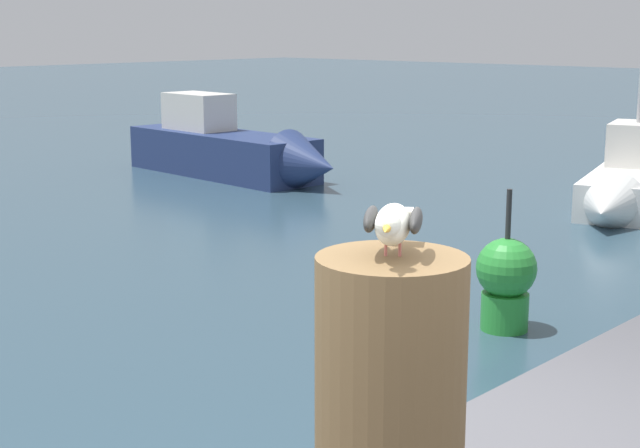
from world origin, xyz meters
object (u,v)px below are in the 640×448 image
boat_navy (237,151)px  channel_buoy (506,280)px  seagull (393,223)px  boat_white (630,181)px  mooring_post (390,406)px

boat_navy → channel_buoy: bearing=-117.5°
boat_navy → channel_buoy: (-4.43, -8.52, -0.03)m
seagull → boat_navy: 15.33m
boat_navy → boat_white: (2.33, -6.59, -0.12)m
mooring_post → boat_navy: size_ratio=0.15×
seagull → boat_white: size_ratio=0.06×
boat_navy → channel_buoy: size_ratio=3.94×
mooring_post → seagull: (-0.01, -0.00, 0.49)m
mooring_post → boat_navy: mooring_post is taller
channel_buoy → boat_white: bearing=15.9°
mooring_post → boat_white: (12.27, 4.93, -1.40)m
boat_white → channel_buoy: bearing=-164.1°
mooring_post → boat_white: size_ratio=0.15×
seagull → boat_white: 13.37m
boat_navy → boat_white: 6.99m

